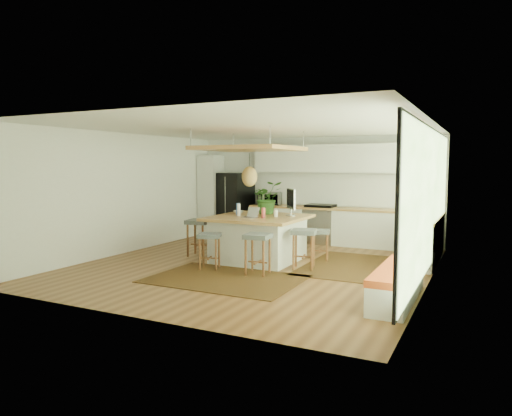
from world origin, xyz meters
The scene contains 35 objects.
floor centered at (0.00, 0.00, 0.00)m, with size 7.00×7.00×0.00m, color #593419.
ceiling centered at (0.00, 0.00, 2.70)m, with size 7.00×7.00×0.00m, color white.
wall_back centered at (0.00, 3.50, 1.35)m, with size 6.50×6.50×0.00m, color silver.
wall_front centered at (0.00, -3.50, 1.35)m, with size 6.50×6.50×0.00m, color silver.
wall_left centered at (-3.25, 0.00, 1.35)m, with size 7.00×7.00×0.00m, color silver.
wall_right centered at (3.25, 0.00, 1.35)m, with size 7.00×7.00×0.00m, color silver.
window_wall centered at (3.22, 0.00, 1.40)m, with size 0.10×6.20×2.60m, color black, non-canonical shape.
pantry centered at (-2.95, 3.18, 1.12)m, with size 0.55×0.60×2.25m, color silver.
back_counter_base centered at (0.55, 3.18, 0.44)m, with size 4.20×0.60×0.88m, color silver.
back_counter_top centered at (0.55, 3.18, 0.90)m, with size 4.24×0.64×0.05m, color #9D6D37.
backsplash centered at (0.55, 3.48, 1.35)m, with size 4.20×0.02×0.80m, color white.
upper_cabinets centered at (0.55, 3.32, 2.15)m, with size 4.20×0.34×0.70m, color silver.
range centered at (0.30, 3.18, 0.50)m, with size 0.76×0.62×1.00m, color #A5A5AA, non-canonical shape.
right_counter_base centered at (2.93, 2.00, 0.44)m, with size 0.60×2.50×0.88m, color silver.
right_counter_top centered at (2.93, 2.00, 0.90)m, with size 0.64×2.54×0.05m, color #9D6D37.
window_bench centered at (2.95, -1.20, 0.25)m, with size 0.52×2.00×0.50m, color silver, non-canonical shape.
ceiling_panel centered at (-0.30, 0.40, 2.05)m, with size 1.86×1.86×0.80m, color #9D6D37, non-canonical shape.
rug_near centered at (0.03, -1.18, 0.01)m, with size 2.60×1.80×0.01m, color black.
rug_right centered at (1.77, 0.85, 0.01)m, with size 1.80×2.60×0.01m, color black.
fridge centered at (-2.17, 3.19, 0.93)m, with size 0.88×0.69×1.77m, color black, non-canonical shape.
island centered at (-0.15, 0.53, 0.47)m, with size 1.85×1.85×0.93m, color #9D6D37, non-canonical shape.
stool_near_left centered at (-0.64, -0.62, 0.35)m, with size 0.41×0.41×0.69m, color #4F5558, non-canonical shape.
stool_near_right centered at (0.39, -0.63, 0.35)m, with size 0.44×0.44×0.75m, color #4F5558, non-canonical shape.
stool_right_front centered at (0.97, 0.20, 0.35)m, with size 0.45×0.45×0.76m, color #4F5558, non-canonical shape.
stool_right_back centered at (0.99, 1.13, 0.35)m, with size 0.38×0.38×0.64m, color #4F5558, non-canonical shape.
stool_left_side centered at (-1.55, 0.40, 0.35)m, with size 0.47×0.47×0.80m, color #4F5558, non-canonical shape.
laptop centered at (-0.18, 0.18, 1.05)m, with size 0.30×0.32×0.23m, color #A5A5AA, non-canonical shape.
monitor centered at (0.42, 0.90, 1.19)m, with size 0.62×0.22×0.57m, color #A5A5AA, non-canonical shape.
microwave centered at (-1.09, 3.13, 1.13)m, with size 0.61×0.34×0.41m, color #A5A5AA.
island_plant centered at (-0.19, 1.03, 1.20)m, with size 0.63×0.70×0.55m, color #1E4C19.
island_bowl centered at (-0.80, 0.86, 0.96)m, with size 0.24×0.24×0.06m, color white.
island_bottle_0 centered at (-0.70, 0.63, 1.03)m, with size 0.07×0.07×0.19m, color blue.
island_bottle_1 centered at (-0.55, 0.38, 1.03)m, with size 0.07×0.07×0.19m, color silver.
island_bottle_2 centered at (0.10, 0.23, 1.03)m, with size 0.07×0.07×0.19m, color #AF3A3B.
island_bottle_3 centered at (0.20, 0.58, 1.03)m, with size 0.07×0.07×0.19m, color white.
Camera 1 is at (4.09, -8.17, 1.99)m, focal length 33.02 mm.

